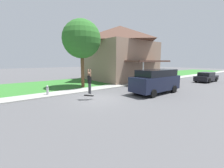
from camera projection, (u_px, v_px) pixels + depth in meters
name	position (u px, v px, depth m)	size (l,w,h in m)	color
ground_plane	(98.00, 99.00, 11.68)	(120.00, 120.00, 0.00)	#49494C
lawn	(103.00, 81.00, 21.56)	(10.00, 80.00, 0.08)	#2D6B28
sidewalk	(124.00, 85.00, 18.14)	(1.80, 80.00, 0.10)	gray
house	(120.00, 52.00, 23.11)	(11.58, 9.54, 8.08)	#89705B
lawn_tree_near	(82.00, 39.00, 15.64)	(4.02, 4.02, 7.10)	brown
suv_parked	(156.00, 81.00, 13.46)	(2.09, 5.00, 2.14)	black
car_down_street	(206.00, 77.00, 21.01)	(1.86, 4.19, 1.35)	black
skateboarder	(90.00, 81.00, 11.09)	(0.41, 0.21, 1.83)	#38383D
skateboard	(89.00, 95.00, 11.32)	(0.29, 0.76, 0.31)	black
fire_hydrant	(47.00, 90.00, 12.58)	(0.20, 0.20, 0.78)	#99999E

